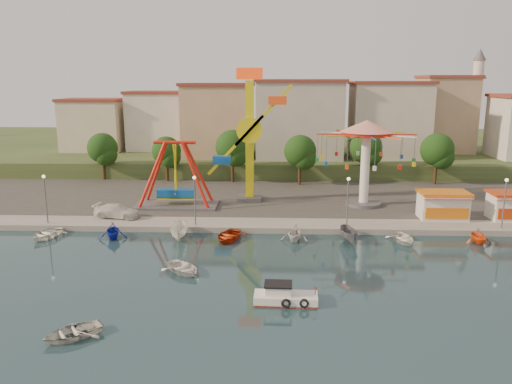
# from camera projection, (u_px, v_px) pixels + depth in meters

# --- Properties ---
(ground) EXTENTS (200.00, 200.00, 0.00)m
(ground) POSITION_uv_depth(u_px,v_px,m) (269.00, 279.00, 40.20)
(ground) COLOR #142E37
(ground) RESTS_ON ground
(quay_deck) EXTENTS (200.00, 100.00, 0.60)m
(quay_deck) POSITION_uv_depth(u_px,v_px,m) (273.00, 158.00, 100.57)
(quay_deck) COLOR #9E998E
(quay_deck) RESTS_ON ground
(asphalt_pad) EXTENTS (90.00, 28.00, 0.01)m
(asphalt_pad) POSITION_uv_depth(u_px,v_px,m) (272.00, 191.00, 69.31)
(asphalt_pad) COLOR #4C4944
(asphalt_pad) RESTS_ON quay_deck
(hill_terrace) EXTENTS (200.00, 60.00, 3.00)m
(hill_terrace) POSITION_uv_depth(u_px,v_px,m) (274.00, 149.00, 105.18)
(hill_terrace) COLOR #384C26
(hill_terrace) RESTS_ON ground
(pirate_ship_ride) EXTENTS (10.00, 5.00, 8.00)m
(pirate_ship_ride) POSITION_uv_depth(u_px,v_px,m) (176.00, 176.00, 60.07)
(pirate_ship_ride) COLOR #59595E
(pirate_ship_ride) RESTS_ON quay_deck
(kamikaze_tower) EXTENTS (7.09, 3.10, 16.50)m
(kamikaze_tower) POSITION_uv_depth(u_px,v_px,m) (253.00, 139.00, 61.99)
(kamikaze_tower) COLOR #59595E
(kamikaze_tower) RESTS_ON quay_deck
(wave_swinger) EXTENTS (11.60, 11.60, 10.40)m
(wave_swinger) POSITION_uv_depth(u_px,v_px,m) (366.00, 144.00, 59.73)
(wave_swinger) COLOR #59595E
(wave_swinger) RESTS_ON quay_deck
(booth_left) EXTENTS (5.40, 3.78, 3.08)m
(booth_left) POSITION_uv_depth(u_px,v_px,m) (443.00, 205.00, 55.05)
(booth_left) COLOR white
(booth_left) RESTS_ON quay_deck
(lamp_post_0) EXTENTS (0.14, 0.14, 5.00)m
(lamp_post_0) POSITION_uv_depth(u_px,v_px,m) (46.00, 200.00, 53.14)
(lamp_post_0) COLOR #59595E
(lamp_post_0) RESTS_ON quay_deck
(lamp_post_1) EXTENTS (0.14, 0.14, 5.00)m
(lamp_post_1) POSITION_uv_depth(u_px,v_px,m) (195.00, 202.00, 52.51)
(lamp_post_1) COLOR #59595E
(lamp_post_1) RESTS_ON quay_deck
(lamp_post_2) EXTENTS (0.14, 0.14, 5.00)m
(lamp_post_2) POSITION_uv_depth(u_px,v_px,m) (348.00, 203.00, 51.87)
(lamp_post_2) COLOR #59595E
(lamp_post_2) RESTS_ON quay_deck
(lamp_post_3) EXTENTS (0.14, 0.14, 5.00)m
(lamp_post_3) POSITION_uv_depth(u_px,v_px,m) (504.00, 205.00, 51.24)
(lamp_post_3) COLOR #59595E
(lamp_post_3) RESTS_ON quay_deck
(tree_0) EXTENTS (4.60, 4.60, 7.19)m
(tree_0) POSITION_uv_depth(u_px,v_px,m) (102.00, 148.00, 76.07)
(tree_0) COLOR #382314
(tree_0) RESTS_ON quay_deck
(tree_1) EXTENTS (4.35, 4.35, 6.80)m
(tree_1) POSITION_uv_depth(u_px,v_px,m) (166.00, 151.00, 75.01)
(tree_1) COLOR #382314
(tree_1) RESTS_ON quay_deck
(tree_2) EXTENTS (5.02, 5.02, 7.85)m
(tree_2) POSITION_uv_depth(u_px,v_px,m) (232.00, 147.00, 74.04)
(tree_2) COLOR #382314
(tree_2) RESTS_ON quay_deck
(tree_3) EXTENTS (4.68, 4.68, 7.32)m
(tree_3) POSITION_uv_depth(u_px,v_px,m) (300.00, 151.00, 72.32)
(tree_3) COLOR #382314
(tree_3) RESTS_ON quay_deck
(tree_4) EXTENTS (4.86, 4.86, 7.60)m
(tree_4) POSITION_uv_depth(u_px,v_px,m) (366.00, 147.00, 74.80)
(tree_4) COLOR #382314
(tree_4) RESTS_ON quay_deck
(tree_5) EXTENTS (4.83, 4.83, 7.54)m
(tree_5) POSITION_uv_depth(u_px,v_px,m) (437.00, 150.00, 72.64)
(tree_5) COLOR #382314
(tree_5) RESTS_ON quay_deck
(building_0) EXTENTS (9.26, 9.53, 11.87)m
(building_0) POSITION_uv_depth(u_px,v_px,m) (76.00, 120.00, 84.45)
(building_0) COLOR beige
(building_0) RESTS_ON hill_terrace
(building_1) EXTENTS (12.33, 9.01, 8.63)m
(building_1) POSITION_uv_depth(u_px,v_px,m) (155.00, 127.00, 89.52)
(building_1) COLOR silver
(building_1) RESTS_ON hill_terrace
(building_2) EXTENTS (11.95, 9.28, 11.23)m
(building_2) POSITION_uv_depth(u_px,v_px,m) (228.00, 120.00, 89.28)
(building_2) COLOR tan
(building_2) RESTS_ON hill_terrace
(building_3) EXTENTS (12.59, 10.50, 9.20)m
(building_3) POSITION_uv_depth(u_px,v_px,m) (306.00, 128.00, 85.88)
(building_3) COLOR beige
(building_3) RESTS_ON hill_terrace
(building_4) EXTENTS (10.75, 9.23, 9.24)m
(building_4) POSITION_uv_depth(u_px,v_px,m) (381.00, 126.00, 88.66)
(building_4) COLOR beige
(building_4) RESTS_ON hill_terrace
(building_5) EXTENTS (12.77, 10.96, 11.21)m
(building_5) POSITION_uv_depth(u_px,v_px,m) (461.00, 122.00, 86.10)
(building_5) COLOR tan
(building_5) RESTS_ON hill_terrace
(minaret) EXTENTS (2.80, 2.80, 18.00)m
(minaret) POSITION_uv_depth(u_px,v_px,m) (476.00, 98.00, 88.66)
(minaret) COLOR silver
(minaret) RESTS_ON hill_terrace
(cabin_motorboat) EXTENTS (4.58, 1.94, 1.60)m
(cabin_motorboat) POSITION_uv_depth(u_px,v_px,m) (284.00, 297.00, 35.70)
(cabin_motorboat) COLOR white
(cabin_motorboat) RESTS_ON ground
(rowboat_a) EXTENTS (4.64, 4.69, 0.80)m
(rowboat_a) POSITION_uv_depth(u_px,v_px,m) (183.00, 268.00, 41.37)
(rowboat_a) COLOR white
(rowboat_a) RESTS_ON ground
(rowboat_b) EXTENTS (4.45, 4.31, 0.75)m
(rowboat_b) POSITION_uv_depth(u_px,v_px,m) (72.00, 332.00, 30.90)
(rowboat_b) COLOR silver
(rowboat_b) RESTS_ON ground
(van) EXTENTS (5.47, 2.95, 1.50)m
(van) POSITION_uv_depth(u_px,v_px,m) (117.00, 211.00, 55.66)
(van) COLOR silver
(van) RESTS_ON quay_deck
(moored_boat_0) EXTENTS (3.73, 4.65, 0.86)m
(moored_boat_0) POSITION_uv_depth(u_px,v_px,m) (46.00, 234.00, 50.55)
(moored_boat_0) COLOR white
(moored_boat_0) RESTS_ON ground
(moored_boat_1) EXTENTS (3.49, 3.78, 1.66)m
(moored_boat_1) POSITION_uv_depth(u_px,v_px,m) (113.00, 231.00, 50.20)
(moored_boat_1) COLOR #1324AE
(moored_boat_1) RESTS_ON ground
(moored_boat_2) EXTENTS (2.13, 4.43, 1.65)m
(moored_boat_2) POSITION_uv_depth(u_px,v_px,m) (179.00, 231.00, 49.93)
(moored_boat_2) COLOR white
(moored_boat_2) RESTS_ON ground
(moored_boat_3) EXTENTS (4.08, 4.91, 0.88)m
(moored_boat_3) POSITION_uv_depth(u_px,v_px,m) (228.00, 236.00, 49.82)
(moored_boat_3) COLOR #B9340E
(moored_boat_3) RESTS_ON ground
(moored_boat_4) EXTENTS (3.36, 3.69, 1.68)m
(moored_boat_4) POSITION_uv_depth(u_px,v_px,m) (295.00, 233.00, 49.47)
(moored_boat_4) COLOR silver
(moored_boat_4) RESTS_ON ground
(moored_boat_5) EXTENTS (1.94, 3.83, 1.41)m
(moored_boat_5) POSITION_uv_depth(u_px,v_px,m) (349.00, 235.00, 49.29)
(moored_boat_5) COLOR slate
(moored_boat_5) RESTS_ON ground
(moored_boat_6) EXTENTS (3.22, 4.14, 0.79)m
(moored_boat_6) POSITION_uv_depth(u_px,v_px,m) (403.00, 238.00, 49.15)
(moored_boat_6) COLOR white
(moored_boat_6) RESTS_ON ground
(moored_boat_7) EXTENTS (2.80, 3.14, 1.50)m
(moored_boat_7) POSITION_uv_depth(u_px,v_px,m) (478.00, 236.00, 48.78)
(moored_boat_7) COLOR #F55615
(moored_boat_7) RESTS_ON ground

